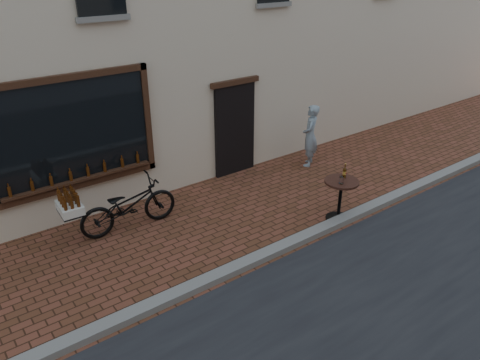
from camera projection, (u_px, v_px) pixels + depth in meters
ground at (264, 267)px, 8.12m from camera, size 90.00×90.00×0.00m
kerb at (256, 259)px, 8.24m from camera, size 90.00×0.25×0.12m
cargo_bicycle at (126, 205)px, 9.03m from camera, size 2.26×0.77×1.09m
bistro_table at (341, 192)px, 9.31m from camera, size 0.68×0.68×1.17m
pedestrian at (310, 136)px, 11.68m from camera, size 0.68×0.65×1.58m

